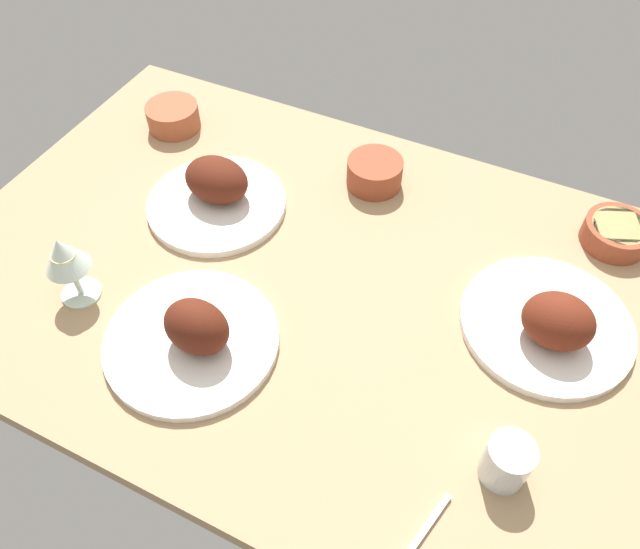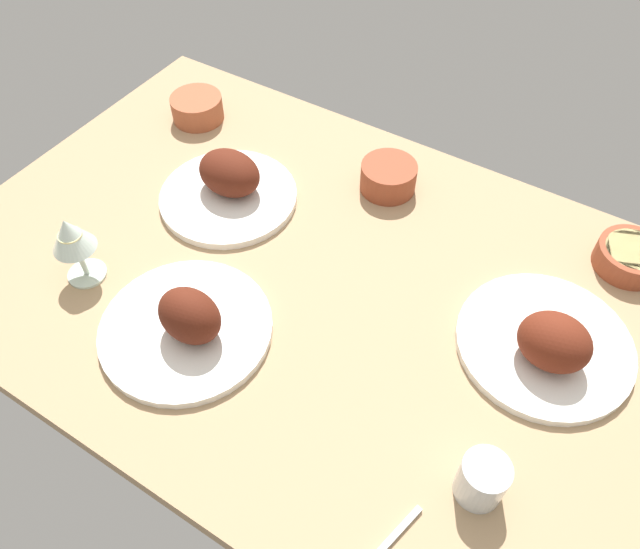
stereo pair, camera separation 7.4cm
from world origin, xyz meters
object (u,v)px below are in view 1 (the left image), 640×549
bowl_pasta (616,233)px  water_tumbler (507,462)px  plate_far_side (194,335)px  wine_glass (64,257)px  plate_near_viewer (217,192)px  plate_center_main (551,323)px  bowl_potatoes (375,172)px  fork_loose (414,546)px  bowl_soup (173,116)px

bowl_pasta → water_tumbler: water_tumbler is taller
plate_far_side → wine_glass: size_ratio=2.08×
plate_near_viewer → plate_far_side: (-14.53, 30.45, -0.21)cm
plate_center_main → wine_glass: 81.43cm
plate_far_side → bowl_potatoes: size_ratio=2.56×
plate_far_side → bowl_potatoes: bearing=-102.8°
bowl_pasta → fork_loose: size_ratio=0.72×
plate_near_viewer → bowl_potatoes: (-25.83, -19.32, 0.01)cm
plate_near_viewer → bowl_potatoes: bearing=-143.2°
plate_far_side → water_tumbler: size_ratio=3.74×
water_tumbler → fork_loose: (7.78, 15.04, -3.50)cm
plate_near_viewer → water_tumbler: (-66.07, 29.78, 0.75)cm
wine_glass → fork_loose: (-68.03, 14.60, -9.53)cm
wine_glass → fork_loose: size_ratio=0.81×
bowl_soup → wine_glass: size_ratio=0.83×
plate_near_viewer → water_tumbler: bearing=155.7°
bowl_soup → water_tumbler: bearing=151.9°
plate_far_side → wine_glass: wine_glass is taller
water_tumbler → wine_glass: bearing=0.3°
bowl_pasta → water_tumbler: 54.13cm
bowl_pasta → wine_glass: (82.91, 54.08, 7.40)cm
plate_near_viewer → bowl_soup: 28.21cm
bowl_soup → plate_near_viewer: bearing=142.2°
bowl_soup → water_tumbler: 100.11cm
plate_center_main → plate_near_viewer: size_ratio=1.05×
bowl_potatoes → fork_loose: (-32.46, 64.14, -2.76)cm
bowl_pasta → wine_glass: 99.27cm
plate_near_viewer → plate_far_side: 33.74cm
plate_center_main → water_tumbler: (0.51, 27.08, 0.85)cm
bowl_soup → plate_center_main: bearing=167.3°
plate_center_main → plate_near_viewer: plate_center_main is taller
plate_near_viewer → bowl_potatoes: 32.25cm
plate_center_main → plate_near_viewer: 66.64cm
wine_glass → bowl_pasta: bearing=-146.9°
water_tumbler → plate_center_main: bearing=-91.1°
plate_far_side → water_tumbler: (-51.54, -0.67, 0.95)cm
plate_near_viewer → fork_loose: 73.58cm
plate_center_main → bowl_soup: plate_center_main is taller
plate_center_main → bowl_potatoes: (40.76, -22.01, 0.12)cm
plate_near_viewer → bowl_pasta: 76.97cm
plate_far_side → fork_loose: plate_far_side is taller
wine_glass → fork_loose: bearing=167.9°
plate_center_main → plate_far_side: 58.99cm
plate_near_viewer → fork_loose: bearing=142.4°
bowl_potatoes → plate_near_viewer: bearing=36.8°
water_tumbler → fork_loose: bearing=62.6°
bowl_potatoes → bowl_soup: 48.15cm
plate_near_viewer → bowl_soup: bearing=-37.8°
bowl_potatoes → wine_glass: wine_glass is taller
plate_center_main → bowl_potatoes: size_ratio=2.55×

